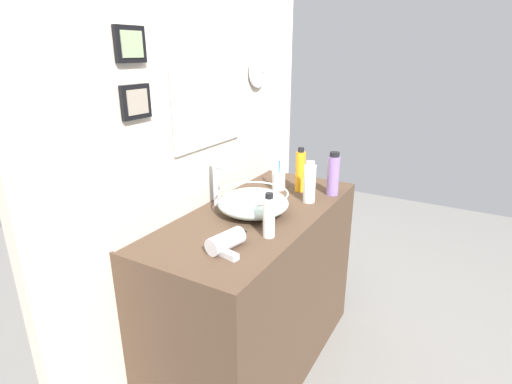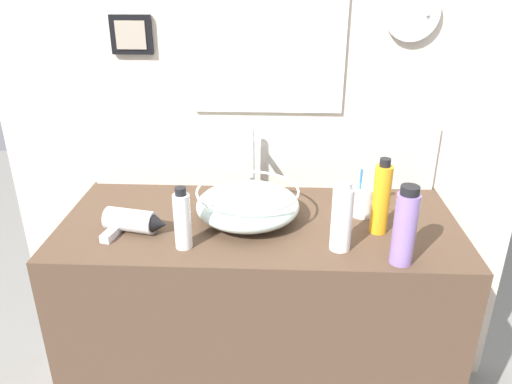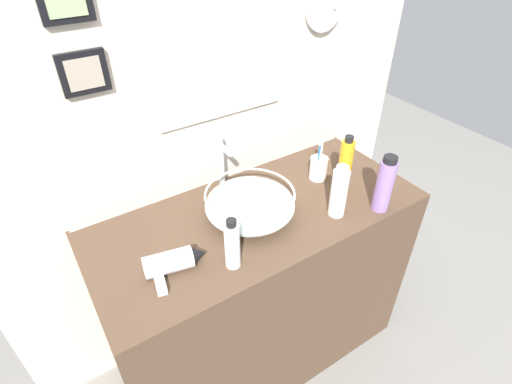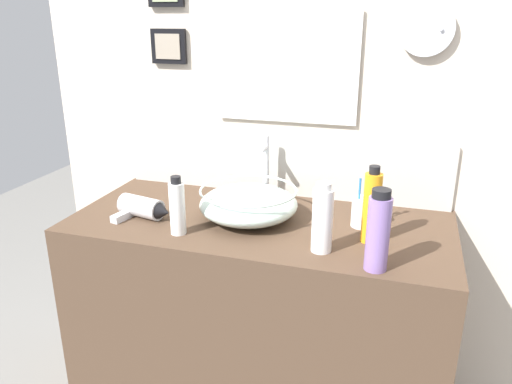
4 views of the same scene
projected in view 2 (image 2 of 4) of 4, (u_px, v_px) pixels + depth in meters
vanity_counter at (259, 329)px, 1.79m from camera, size 1.27×0.57×0.88m
back_panel at (263, 84)px, 1.73m from camera, size 1.90×0.10×2.51m
glass_bowl_sink at (248, 204)px, 1.58m from camera, size 0.33×0.33×0.11m
faucet at (251, 159)px, 1.73m from camera, size 0.02×0.09×0.24m
hair_drier at (134, 222)px, 1.52m from camera, size 0.21×0.14×0.07m
toothbrush_cup at (363, 201)px, 1.62m from camera, size 0.07×0.07×0.19m
spray_bottle at (182, 220)px, 1.42m from camera, size 0.05×0.05×0.19m
soap_dispenser at (342, 218)px, 1.40m from camera, size 0.06×0.06×0.21m
shampoo_bottle at (381, 198)px, 1.49m from camera, size 0.05×0.05×0.24m
lotion_bottle at (405, 227)px, 1.33m from camera, size 0.06×0.06×0.23m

